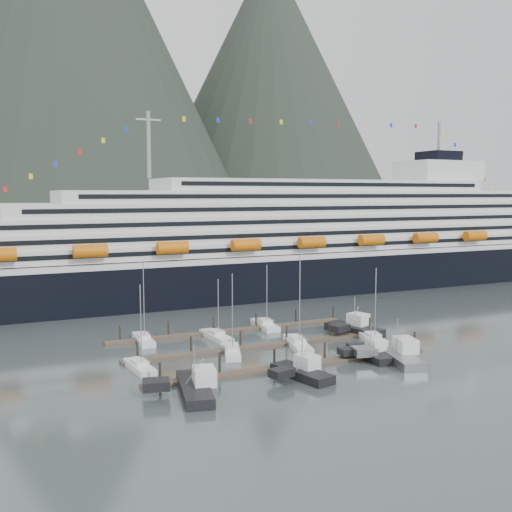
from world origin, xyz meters
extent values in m
plane|color=#455051|center=(0.00, 0.00, 0.00)|extent=(1600.00, 1600.00, 0.00)
cone|color=black|center=(40.00, 560.00, 180.00)|extent=(400.00, 400.00, 420.00)
cone|color=black|center=(300.00, 620.00, 155.00)|extent=(360.00, 360.00, 360.00)
cube|color=black|center=(25.00, 55.00, 4.00)|extent=(210.00, 28.00, 12.00)
cube|color=silver|center=(25.00, 55.00, 10.50)|extent=(205.80, 27.44, 1.50)
cube|color=silver|center=(30.00, 55.00, 13.10)|extent=(185.00, 26.00, 3.20)
cube|color=black|center=(30.00, 41.95, 13.26)|extent=(175.75, 0.20, 1.00)
cube|color=silver|center=(32.00, 55.00, 16.30)|extent=(180.00, 25.00, 3.20)
cube|color=black|center=(32.00, 42.45, 16.46)|extent=(171.00, 0.20, 1.00)
cube|color=silver|center=(34.00, 55.00, 19.50)|extent=(172.00, 24.00, 3.20)
cube|color=black|center=(34.00, 42.95, 19.66)|extent=(163.40, 0.20, 1.00)
cube|color=silver|center=(36.00, 55.00, 22.70)|extent=(160.00, 23.00, 3.20)
cube|color=black|center=(36.00, 43.45, 22.86)|extent=(152.00, 0.20, 1.00)
cube|color=silver|center=(38.00, 55.00, 25.80)|extent=(140.00, 22.00, 3.00)
cube|color=black|center=(38.00, 43.95, 25.95)|extent=(133.00, 0.20, 1.00)
cube|color=silver|center=(40.00, 55.00, 28.80)|extent=(95.00, 20.00, 3.00)
cube|color=black|center=(40.00, 44.95, 28.95)|extent=(90.25, 0.20, 1.00)
cube|color=silver|center=(80.00, 55.00, 33.30)|extent=(22.00, 16.00, 6.00)
cube|color=black|center=(80.00, 55.00, 37.80)|extent=(10.00, 10.00, 3.00)
cylinder|color=gray|center=(-10.00, 55.00, 38.30)|extent=(1.00, 1.00, 16.00)
cylinder|color=gray|center=(80.00, 55.00, 43.30)|extent=(0.80, 0.80, 10.00)
cylinder|color=orange|center=(-27.00, 40.00, 14.50)|extent=(7.00, 2.80, 2.80)
cylinder|color=orange|center=(-9.00, 40.00, 14.50)|extent=(7.00, 2.80, 2.80)
cylinder|color=orange|center=(9.00, 40.00, 14.50)|extent=(7.00, 2.80, 2.80)
cylinder|color=orange|center=(27.00, 40.00, 14.50)|extent=(7.00, 2.80, 2.80)
cylinder|color=orange|center=(45.00, 40.00, 14.50)|extent=(7.00, 2.80, 2.80)
cylinder|color=orange|center=(63.00, 40.00, 14.50)|extent=(7.00, 2.80, 2.80)
cylinder|color=orange|center=(81.00, 40.00, 14.50)|extent=(7.00, 2.80, 2.80)
cube|color=#41352A|center=(-5.00, -10.00, 0.25)|extent=(48.00, 2.00, 0.50)
cylinder|color=black|center=(-26.00, -8.90, 1.40)|extent=(0.36, 0.36, 3.20)
cylinder|color=black|center=(-17.00, -8.90, 1.40)|extent=(0.36, 0.36, 3.20)
cylinder|color=black|center=(-8.00, -8.90, 1.40)|extent=(0.36, 0.36, 3.20)
cylinder|color=black|center=(1.00, -8.90, 1.40)|extent=(0.36, 0.36, 3.20)
cylinder|color=black|center=(10.00, -8.90, 1.40)|extent=(0.36, 0.36, 3.20)
cylinder|color=black|center=(19.00, -8.90, 1.40)|extent=(0.36, 0.36, 3.20)
cube|color=#41352A|center=(-5.00, 3.00, 0.25)|extent=(48.00, 2.00, 0.50)
cylinder|color=black|center=(-26.00, 4.10, 1.40)|extent=(0.36, 0.36, 3.20)
cylinder|color=black|center=(-17.00, 4.10, 1.40)|extent=(0.36, 0.36, 3.20)
cylinder|color=black|center=(-8.00, 4.10, 1.40)|extent=(0.36, 0.36, 3.20)
cylinder|color=black|center=(1.00, 4.10, 1.40)|extent=(0.36, 0.36, 3.20)
cylinder|color=black|center=(10.00, 4.10, 1.40)|extent=(0.36, 0.36, 3.20)
cylinder|color=black|center=(19.00, 4.10, 1.40)|extent=(0.36, 0.36, 3.20)
cube|color=#41352A|center=(-5.00, 16.00, 0.25)|extent=(48.00, 2.00, 0.50)
cylinder|color=black|center=(-26.00, 17.10, 1.40)|extent=(0.36, 0.36, 3.20)
cylinder|color=black|center=(-17.00, 17.10, 1.40)|extent=(0.36, 0.36, 3.20)
cylinder|color=black|center=(-8.00, 17.10, 1.40)|extent=(0.36, 0.36, 3.20)
cylinder|color=black|center=(1.00, 17.10, 1.40)|extent=(0.36, 0.36, 3.20)
cylinder|color=black|center=(10.00, 17.10, 1.40)|extent=(0.36, 0.36, 3.20)
cylinder|color=black|center=(19.00, 17.10, 1.40)|extent=(0.36, 0.36, 3.20)
cube|color=silver|center=(-27.00, -1.33, 0.25)|extent=(3.27, 9.01, 1.37)
cube|color=silver|center=(-27.00, -1.33, 1.13)|extent=(2.21, 3.24, 0.78)
cylinder|color=gray|center=(-26.93, -2.21, 7.06)|extent=(0.16, 0.16, 12.35)
cube|color=silver|center=(-10.90, 0.87, 0.25)|extent=(5.65, 9.81, 1.34)
cube|color=silver|center=(-10.90, 0.87, 1.10)|extent=(2.95, 3.80, 0.76)
cylinder|color=gray|center=(-11.23, -0.03, 7.28)|extent=(0.15, 0.15, 12.84)
cube|color=silver|center=(-9.43, 12.08, 0.25)|extent=(3.27, 9.89, 1.44)
cube|color=silver|center=(-9.43, 12.08, 1.18)|extent=(2.26, 3.53, 0.82)
cylinder|color=gray|center=(-9.37, 11.10, 6.08)|extent=(0.16, 0.16, 10.32)
cube|color=silver|center=(1.36, 0.63, 0.25)|extent=(5.64, 11.93, 1.48)
cube|color=silver|center=(1.36, 0.63, 1.21)|extent=(3.09, 4.47, 0.84)
cylinder|color=gray|center=(1.07, -0.49, 9.10)|extent=(0.17, 0.17, 16.31)
cube|color=silver|center=(-22.18, 15.28, 0.25)|extent=(3.10, 9.88, 1.36)
cube|color=silver|center=(-22.18, 15.28, 1.12)|extent=(2.15, 3.52, 0.78)
cylinder|color=gray|center=(-22.24, 14.31, 7.77)|extent=(0.16, 0.16, 13.79)
cube|color=silver|center=(2.73, 16.56, 0.25)|extent=(3.77, 10.06, 1.53)
cube|color=silver|center=(2.73, 16.56, 1.26)|extent=(2.50, 3.64, 0.87)
cylinder|color=gray|center=(2.64, 15.58, 6.86)|extent=(0.17, 0.17, 11.75)
cube|color=silver|center=(15.28, -2.08, 0.25)|extent=(5.48, 10.12, 1.51)
cube|color=silver|center=(15.28, -2.08, 1.24)|extent=(3.05, 3.88, 0.86)
cylinder|color=gray|center=(15.00, -3.01, 7.27)|extent=(0.17, 0.17, 12.59)
cube|color=black|center=(-23.01, -15.00, 0.35)|extent=(6.40, 13.79, 2.05)
cube|color=black|center=(-27.96, -13.94, 1.64)|extent=(4.02, 3.60, 1.23)
cube|color=silver|center=(-21.71, -15.28, 2.36)|extent=(3.64, 4.51, 2.25)
cube|color=black|center=(-21.71, -15.28, 3.18)|extent=(3.39, 4.20, 0.51)
cylinder|color=gray|center=(-23.01, -15.00, 4.10)|extent=(0.16, 0.16, 5.12)
cube|color=black|center=(-6.59, -15.00, 0.35)|extent=(5.74, 10.92, 1.89)
cube|color=black|center=(-10.43, -15.92, 1.51)|extent=(3.66, 2.98, 1.14)
cube|color=silver|center=(-5.57, -14.76, 2.18)|extent=(3.31, 3.66, 2.08)
cube|color=black|center=(-5.57, -14.76, 2.93)|extent=(3.07, 3.41, 0.47)
cylinder|color=gray|center=(-6.59, -15.00, 3.78)|extent=(0.15, 0.15, 4.73)
cube|color=gray|center=(11.87, -13.21, 0.35)|extent=(7.33, 14.93, 2.07)
cube|color=gray|center=(6.56, -11.79, 1.65)|extent=(4.22, 3.98, 1.24)
cube|color=silver|center=(13.26, -13.58, 2.38)|extent=(3.92, 4.94, 2.27)
cube|color=black|center=(13.26, -13.58, 3.20)|extent=(3.64, 4.61, 0.52)
cylinder|color=gray|center=(11.87, -13.21, 4.13)|extent=(0.17, 0.17, 5.16)
cube|color=black|center=(8.80, -10.36, 0.35)|extent=(4.07, 10.93, 1.78)
cube|color=black|center=(4.75, -10.03, 1.43)|extent=(3.21, 2.59, 1.07)
cube|color=silver|center=(9.87, -10.45, 2.05)|extent=(2.75, 3.40, 1.96)
cube|color=black|center=(9.87, -10.45, 2.76)|extent=(2.56, 3.18, 0.45)
cylinder|color=gray|center=(8.80, -10.36, 3.57)|extent=(0.14, 0.14, 4.46)
cube|color=black|center=(16.16, 5.10, 0.35)|extent=(7.31, 12.43, 2.15)
cube|color=black|center=(11.89, 3.72, 1.72)|extent=(4.27, 3.60, 1.29)
cube|color=silver|center=(17.29, 5.46, 2.47)|extent=(3.95, 4.30, 2.36)
cube|color=black|center=(17.29, 5.46, 3.33)|extent=(3.67, 4.01, 0.54)
cylinder|color=gray|center=(16.16, 5.10, 4.29)|extent=(0.17, 0.17, 5.37)
camera|label=1|loc=(-48.27, -88.81, 26.71)|focal=42.00mm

